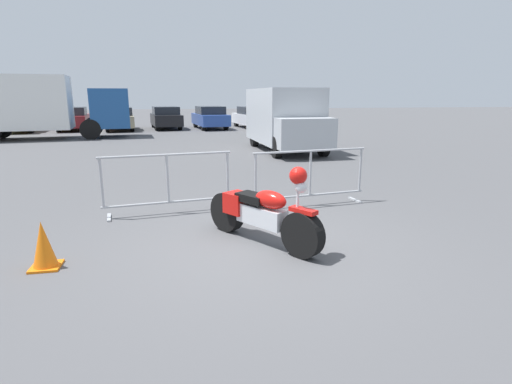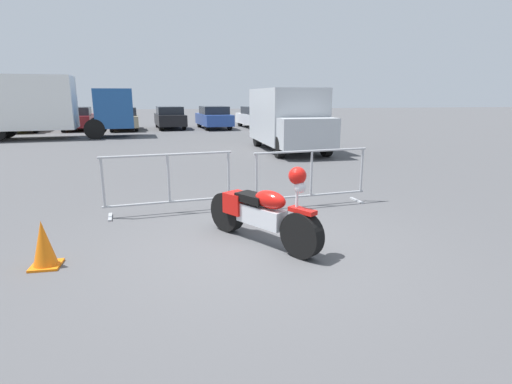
% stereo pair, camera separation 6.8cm
% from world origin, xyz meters
% --- Properties ---
extents(ground_plane, '(120.00, 120.00, 0.00)m').
position_xyz_m(ground_plane, '(0.00, 0.00, 0.00)').
color(ground_plane, '#4C4C4F').
extents(motorcycle, '(1.30, 1.83, 1.18)m').
position_xyz_m(motorcycle, '(0.16, 0.17, 0.45)').
color(motorcycle, black).
rests_on(motorcycle, ground).
extents(crowd_barrier_near, '(2.26, 0.72, 1.07)m').
position_xyz_m(crowd_barrier_near, '(-1.16, 1.94, 0.56)').
color(crowd_barrier_near, '#9EA0A5').
rests_on(crowd_barrier_near, ground).
extents(crowd_barrier_far, '(2.26, 0.72, 1.07)m').
position_xyz_m(crowd_barrier_far, '(1.47, 1.94, 0.56)').
color(crowd_barrier_far, '#9EA0A5').
rests_on(crowd_barrier_far, ground).
extents(box_truck, '(7.91, 3.11, 2.98)m').
position_xyz_m(box_truck, '(-7.56, 15.94, 1.64)').
color(box_truck, white).
rests_on(box_truck, ground).
extents(delivery_van, '(2.16, 5.07, 2.31)m').
position_xyz_m(delivery_van, '(3.09, 9.75, 1.24)').
color(delivery_van, '#B2B7BC').
rests_on(delivery_van, ground).
extents(parked_car_yellow, '(2.21, 4.34, 1.41)m').
position_xyz_m(parked_car_yellow, '(-9.81, 20.56, 0.72)').
color(parked_car_yellow, yellow).
rests_on(parked_car_yellow, ground).
extents(parked_car_maroon, '(2.15, 4.23, 1.38)m').
position_xyz_m(parked_car_maroon, '(-7.07, 21.03, 0.70)').
color(parked_car_maroon, maroon).
rests_on(parked_car_maroon, ground).
extents(parked_car_tan, '(2.12, 4.17, 1.36)m').
position_xyz_m(parked_car_tan, '(-4.33, 20.50, 0.69)').
color(parked_car_tan, tan).
rests_on(parked_car_tan, ground).
extents(parked_car_black, '(2.15, 4.24, 1.38)m').
position_xyz_m(parked_car_black, '(-1.58, 21.06, 0.70)').
color(parked_car_black, black).
rests_on(parked_car_black, ground).
extents(parked_car_blue, '(2.18, 4.29, 1.40)m').
position_xyz_m(parked_car_blue, '(1.16, 20.57, 0.71)').
color(parked_car_blue, '#284799').
rests_on(parked_car_blue, ground).
extents(parked_car_white, '(2.11, 4.15, 1.35)m').
position_xyz_m(parked_car_white, '(3.90, 20.92, 0.68)').
color(parked_car_white, white).
rests_on(parked_car_white, ground).
extents(pedestrian, '(0.44, 0.44, 1.69)m').
position_xyz_m(pedestrian, '(2.77, 15.46, 0.92)').
color(pedestrian, '#262838').
rests_on(pedestrian, ground).
extents(planter_island, '(4.54, 4.54, 1.18)m').
position_xyz_m(planter_island, '(5.37, 17.58, 0.28)').
color(planter_island, '#ADA89E').
rests_on(planter_island, ground).
extents(traffic_cone, '(0.34, 0.34, 0.59)m').
position_xyz_m(traffic_cone, '(-2.61, -0.16, 0.29)').
color(traffic_cone, orange).
rests_on(traffic_cone, ground).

